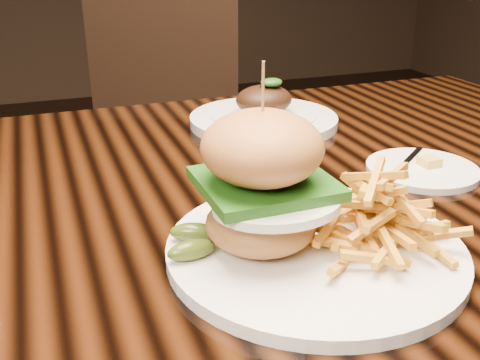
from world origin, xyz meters
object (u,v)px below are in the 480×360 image
object	(u,v)px
burger_plate	(313,208)
far_dish	(264,116)
dining_table	(209,228)
chair_far	(163,131)

from	to	relation	value
burger_plate	far_dish	world-z (taller)	burger_plate
dining_table	burger_plate	bearing A→B (deg)	-79.23
far_dish	dining_table	bearing A→B (deg)	-128.99
chair_far	dining_table	bearing A→B (deg)	-78.48
burger_plate	dining_table	bearing A→B (deg)	111.85
burger_plate	chair_far	distance (m)	1.16
burger_plate	chair_far	size ratio (longest dim) A/B	0.35
burger_plate	chair_far	bearing A→B (deg)	96.84
burger_plate	far_dish	bearing A→B (deg)	84.72
dining_table	burger_plate	distance (m)	0.28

